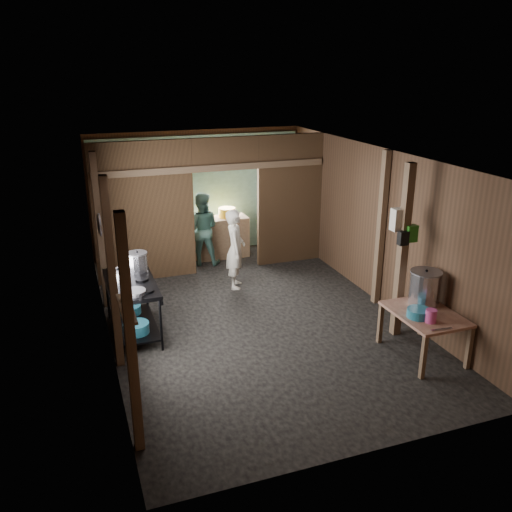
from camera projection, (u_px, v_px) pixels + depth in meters
name	position (u px, v px, depth m)	size (l,w,h in m)	color
floor	(252.00, 316.00, 8.73)	(4.50, 7.00, 0.00)	black
ceiling	(251.00, 155.00, 7.86)	(4.50, 7.00, 0.00)	#292725
wall_back	(197.00, 192.00, 11.40)	(4.50, 0.00, 2.60)	#4D3222
wall_front	(371.00, 344.00, 5.19)	(4.50, 0.00, 2.60)	#4D3222
wall_left	(102.00, 256.00, 7.58)	(0.00, 7.00, 2.60)	#4D3222
wall_right	(378.00, 226.00, 9.01)	(0.00, 7.00, 2.60)	#4D3222
partition_left	(144.00, 213.00, 9.83)	(1.85, 0.10, 2.60)	brown
partition_right	(290.00, 200.00, 10.75)	(1.35, 0.10, 2.60)	brown
partition_header	(225.00, 153.00, 9.99)	(1.30, 0.10, 0.60)	brown
turquoise_panel	(198.00, 195.00, 11.37)	(4.40, 0.06, 2.50)	#89C9C3
back_counter	(219.00, 237.00, 11.30)	(1.20, 0.50, 0.85)	brown
wall_clock	(209.00, 164.00, 11.19)	(0.20, 0.20, 0.03)	silver
post_left_a	(130.00, 339.00, 5.30)	(0.10, 0.12, 2.60)	brown
post_left_b	(112.00, 275.00, 6.90)	(0.10, 0.12, 2.60)	brown
post_left_c	(100.00, 232.00, 8.67)	(0.10, 0.12, 2.60)	brown
post_right	(381.00, 230.00, 8.81)	(0.10, 0.12, 2.60)	brown
post_free	(402.00, 253.00, 7.73)	(0.12, 0.12, 2.60)	brown
cross_beam	(213.00, 168.00, 9.95)	(4.40, 0.12, 0.12)	brown
pan_lid_big	(100.00, 225.00, 7.83)	(0.34, 0.34, 0.03)	gray
pan_lid_small	(98.00, 224.00, 8.22)	(0.30, 0.30, 0.03)	black
wall_shelf	(126.00, 309.00, 5.72)	(0.14, 0.80, 0.03)	brown
jar_white	(129.00, 313.00, 5.48)	(0.07, 0.07, 0.10)	silver
jar_yellow	(126.00, 303.00, 5.70)	(0.08, 0.08, 0.10)	orange
jar_green	(123.00, 295.00, 5.89)	(0.06, 0.06, 0.10)	#217218
bag_white	(399.00, 219.00, 7.63)	(0.22, 0.15, 0.32)	silver
bag_green	(411.00, 233.00, 7.60)	(0.16, 0.12, 0.24)	#217218
bag_black	(403.00, 238.00, 7.56)	(0.14, 0.10, 0.20)	black
gas_range	(133.00, 308.00, 8.02)	(0.74, 1.43, 0.84)	black
prep_table	(423.00, 334.00, 7.45)	(0.80, 1.10, 0.65)	tan
stove_pot_large	(137.00, 262.00, 8.25)	(0.32, 0.32, 0.32)	silver
stove_pot_med	(118.00, 277.00, 7.81)	(0.26, 0.26, 0.23)	silver
frying_pan	(135.00, 292.00, 7.46)	(0.31, 0.53, 0.07)	gray
blue_tub_front	(136.00, 328.00, 7.81)	(0.37, 0.37, 0.15)	teal
blue_tub_back	(130.00, 309.00, 8.42)	(0.33, 0.33, 0.13)	teal
stock_pot	(425.00, 288.00, 7.54)	(0.44, 0.44, 0.51)	silver
wash_basin	(419.00, 313.00, 7.20)	(0.31, 0.31, 0.12)	teal
pink_bucket	(431.00, 316.00, 7.05)	(0.15, 0.15, 0.18)	#D34894
knife	(441.00, 329.00, 6.87)	(0.30, 0.04, 0.01)	silver
yellow_tub	(227.00, 213.00, 11.19)	(0.35, 0.35, 0.20)	orange
cook	(235.00, 249.00, 9.65)	(0.53, 0.35, 1.45)	white
worker_back	(202.00, 229.00, 10.78)	(0.72, 0.56, 1.48)	#457066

